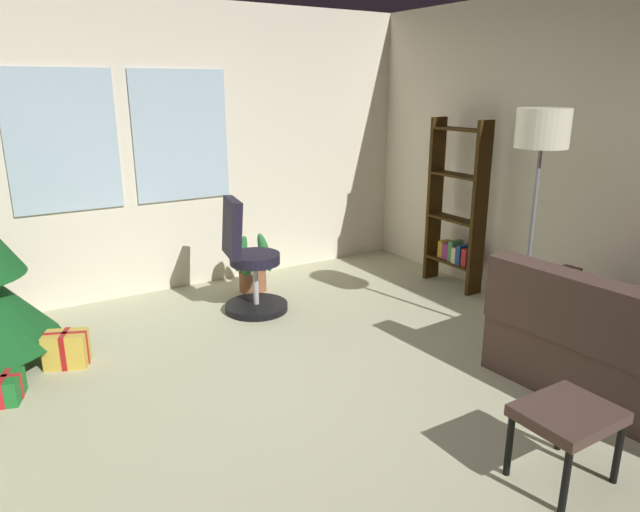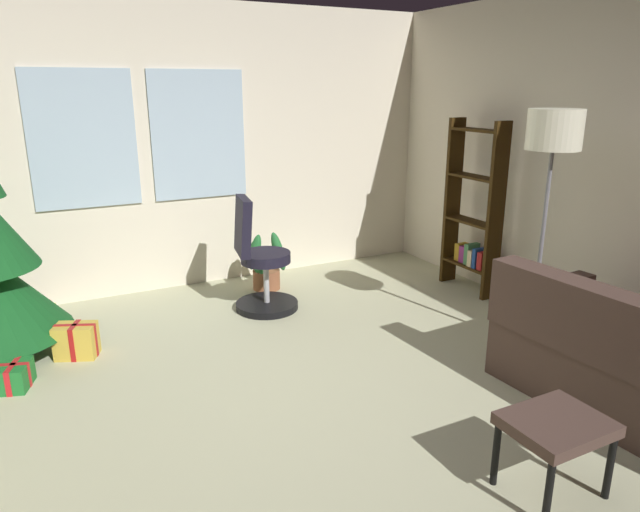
{
  "view_description": "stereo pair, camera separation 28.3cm",
  "coord_description": "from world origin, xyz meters",
  "px_view_note": "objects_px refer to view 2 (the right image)",
  "views": [
    {
      "loc": [
        -1.63,
        -2.51,
        1.94
      ],
      "look_at": [
        0.28,
        0.59,
        0.85
      ],
      "focal_mm": 32.14,
      "sensor_mm": 36.0,
      "label": 1
    },
    {
      "loc": [
        -1.39,
        -2.65,
        1.94
      ],
      "look_at": [
        0.28,
        0.59,
        0.85
      ],
      "focal_mm": 32.14,
      "sensor_mm": 36.0,
      "label": 2
    }
  ],
  "objects_px": {
    "gift_box_red": "(44,317)",
    "gift_box_green": "(15,376)",
    "potted_plant": "(264,266)",
    "bookshelf": "(473,217)",
    "gift_box_gold": "(76,341)",
    "footstool": "(556,430)",
    "office_chair": "(260,266)",
    "floor_lamp": "(553,146)"
  },
  "relations": [
    {
      "from": "bookshelf",
      "to": "floor_lamp",
      "type": "relative_size",
      "value": 0.92
    },
    {
      "from": "footstool",
      "to": "potted_plant",
      "type": "relative_size",
      "value": 0.78
    },
    {
      "from": "gift_box_green",
      "to": "office_chair",
      "type": "xyz_separation_m",
      "value": [
        1.97,
        0.56,
        0.32
      ]
    },
    {
      "from": "bookshelf",
      "to": "potted_plant",
      "type": "relative_size",
      "value": 2.71
    },
    {
      "from": "bookshelf",
      "to": "gift_box_red",
      "type": "bearing_deg",
      "value": 167.03
    },
    {
      "from": "gift_box_gold",
      "to": "floor_lamp",
      "type": "relative_size",
      "value": 0.19
    },
    {
      "from": "gift_box_green",
      "to": "potted_plant",
      "type": "height_order",
      "value": "potted_plant"
    },
    {
      "from": "gift_box_red",
      "to": "gift_box_gold",
      "type": "bearing_deg",
      "value": -74.3
    },
    {
      "from": "potted_plant",
      "to": "gift_box_green",
      "type": "bearing_deg",
      "value": -154.96
    },
    {
      "from": "bookshelf",
      "to": "gift_box_green",
      "type": "bearing_deg",
      "value": -178.45
    },
    {
      "from": "gift_box_green",
      "to": "gift_box_gold",
      "type": "distance_m",
      "value": 0.51
    },
    {
      "from": "gift_box_gold",
      "to": "bookshelf",
      "type": "xyz_separation_m",
      "value": [
        3.58,
        -0.19,
        0.61
      ]
    },
    {
      "from": "footstool",
      "to": "office_chair",
      "type": "distance_m",
      "value": 2.94
    },
    {
      "from": "footstool",
      "to": "floor_lamp",
      "type": "relative_size",
      "value": 0.27
    },
    {
      "from": "gift_box_red",
      "to": "floor_lamp",
      "type": "relative_size",
      "value": 0.17
    },
    {
      "from": "gift_box_gold",
      "to": "floor_lamp",
      "type": "xyz_separation_m",
      "value": [
        3.13,
        -1.42,
        1.41
      ]
    },
    {
      "from": "gift_box_gold",
      "to": "bookshelf",
      "type": "height_order",
      "value": "bookshelf"
    },
    {
      "from": "bookshelf",
      "to": "floor_lamp",
      "type": "bearing_deg",
      "value": -109.96
    },
    {
      "from": "floor_lamp",
      "to": "gift_box_green",
      "type": "bearing_deg",
      "value": 162.54
    },
    {
      "from": "gift_box_red",
      "to": "gift_box_gold",
      "type": "relative_size",
      "value": 0.91
    },
    {
      "from": "footstool",
      "to": "gift_box_green",
      "type": "relative_size",
      "value": 1.61
    },
    {
      "from": "potted_plant",
      "to": "bookshelf",
      "type": "bearing_deg",
      "value": -27.13
    },
    {
      "from": "gift_box_red",
      "to": "office_chair",
      "type": "relative_size",
      "value": 0.3
    },
    {
      "from": "gift_box_red",
      "to": "floor_lamp",
      "type": "height_order",
      "value": "floor_lamp"
    },
    {
      "from": "footstool",
      "to": "potted_plant",
      "type": "height_order",
      "value": "potted_plant"
    },
    {
      "from": "footstool",
      "to": "office_chair",
      "type": "xyz_separation_m",
      "value": [
        -0.38,
        2.91,
        0.06
      ]
    },
    {
      "from": "gift_box_red",
      "to": "potted_plant",
      "type": "xyz_separation_m",
      "value": [
        1.97,
        0.05,
        0.14
      ]
    },
    {
      "from": "gift_box_green",
      "to": "bookshelf",
      "type": "xyz_separation_m",
      "value": [
        3.99,
        0.11,
        0.65
      ]
    },
    {
      "from": "gift_box_green",
      "to": "office_chair",
      "type": "height_order",
      "value": "office_chair"
    },
    {
      "from": "gift_box_red",
      "to": "floor_lamp",
      "type": "distance_m",
      "value": 4.18
    },
    {
      "from": "office_chair",
      "to": "gift_box_green",
      "type": "bearing_deg",
      "value": -164.28
    },
    {
      "from": "gift_box_red",
      "to": "bookshelf",
      "type": "distance_m",
      "value": 3.92
    },
    {
      "from": "footstool",
      "to": "office_chair",
      "type": "height_order",
      "value": "office_chair"
    },
    {
      "from": "footstool",
      "to": "floor_lamp",
      "type": "bearing_deg",
      "value": 46.18
    },
    {
      "from": "floor_lamp",
      "to": "footstool",
      "type": "bearing_deg",
      "value": -133.82
    },
    {
      "from": "gift_box_green",
      "to": "office_chair",
      "type": "relative_size",
      "value": 0.29
    },
    {
      "from": "footstool",
      "to": "gift_box_green",
      "type": "distance_m",
      "value": 3.34
    },
    {
      "from": "gift_box_gold",
      "to": "gift_box_green",
      "type": "bearing_deg",
      "value": -143.78
    },
    {
      "from": "gift_box_green",
      "to": "bookshelf",
      "type": "bearing_deg",
      "value": 1.55
    },
    {
      "from": "footstool",
      "to": "gift_box_gold",
      "type": "height_order",
      "value": "footstool"
    },
    {
      "from": "gift_box_red",
      "to": "bookshelf",
      "type": "xyz_separation_m",
      "value": [
        3.77,
        -0.87,
        0.64
      ]
    },
    {
      "from": "gift_box_red",
      "to": "gift_box_green",
      "type": "distance_m",
      "value": 1.0
    }
  ]
}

